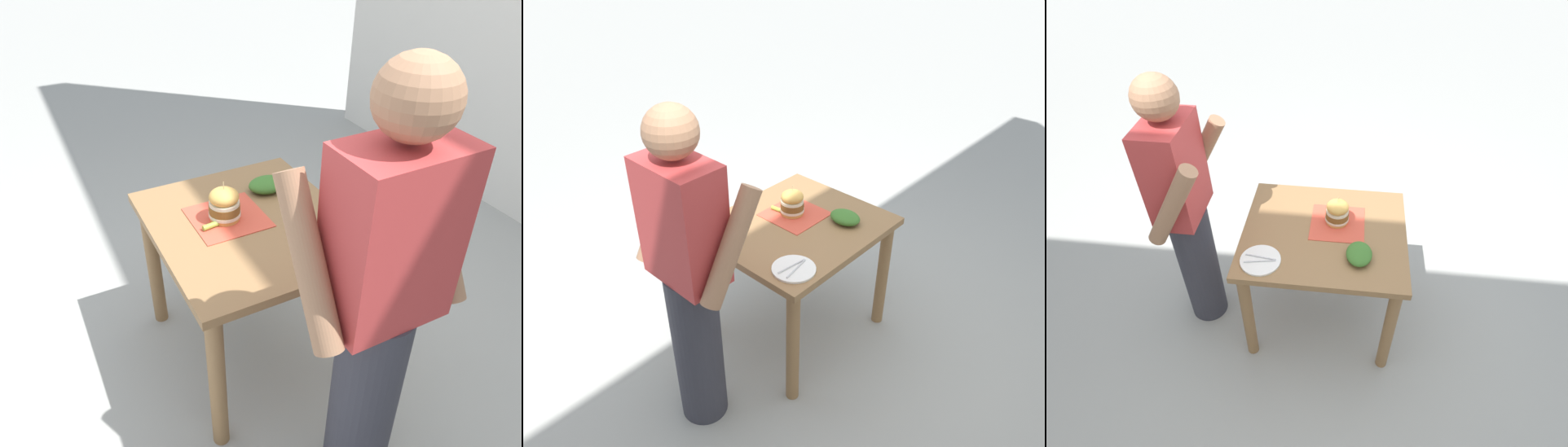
{
  "view_description": "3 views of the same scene",
  "coord_description": "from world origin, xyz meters",
  "views": [
    {
      "loc": [
        0.79,
        1.64,
        2.0
      ],
      "look_at": [
        0.0,
        0.1,
        0.83
      ],
      "focal_mm": 35.0,
      "sensor_mm": 36.0,
      "label": 1
    },
    {
      "loc": [
        -1.58,
        1.8,
        2.31
      ],
      "look_at": [
        0.0,
        0.1,
        0.83
      ],
      "focal_mm": 35.0,
      "sensor_mm": 36.0,
      "label": 2
    },
    {
      "loc": [
        -1.7,
        -0.1,
        2.4
      ],
      "look_at": [
        0.0,
        0.1,
        0.83
      ],
      "focal_mm": 28.0,
      "sensor_mm": 36.0,
      "label": 3
    }
  ],
  "objects": [
    {
      "name": "pickle_spear",
      "position": [
        0.17,
        -0.03,
        0.79
      ],
      "size": [
        0.08,
        0.03,
        0.02
      ],
      "primitive_type": "cylinder",
      "rotation": [
        0.0,
        1.57,
        0.14
      ],
      "color": "#8EA83D",
      "rests_on": "serving_paper"
    },
    {
      "name": "serving_paper",
      "position": [
        0.07,
        -0.07,
        0.78
      ],
      "size": [
        0.32,
        0.32,
        0.0
      ],
      "primitive_type": "cube",
      "rotation": [
        0.0,
        0.0,
        -0.0
      ],
      "color": "#D64C38",
      "rests_on": "patio_table"
    },
    {
      "name": "side_plate_with_forks",
      "position": [
        -0.27,
        0.32,
        0.78
      ],
      "size": [
        0.22,
        0.22,
        0.02
      ],
      "color": "white",
      "rests_on": "patio_table"
    },
    {
      "name": "sandwich",
      "position": [
        0.09,
        -0.07,
        0.85
      ],
      "size": [
        0.14,
        0.14,
        0.18
      ],
      "color": "gold",
      "rests_on": "serving_paper"
    },
    {
      "name": "patio_table",
      "position": [
        0.0,
        0.0,
        0.63
      ],
      "size": [
        0.82,
        0.94,
        0.78
      ],
      "color": "olive",
      "rests_on": "ground"
    },
    {
      "name": "ground_plane",
      "position": [
        0.0,
        0.0,
        0.0
      ],
      "size": [
        80.0,
        80.0,
        0.0
      ],
      "primitive_type": "plane",
      "color": "#9E9E99"
    },
    {
      "name": "diner_across_table",
      "position": [
        -0.06,
        0.78,
        0.88
      ],
      "size": [
        0.55,
        0.35,
        1.69
      ],
      "color": "#33333D",
      "rests_on": "ground"
    },
    {
      "name": "side_salad",
      "position": [
        -0.19,
        -0.2,
        0.81
      ],
      "size": [
        0.18,
        0.14,
        0.06
      ],
      "primitive_type": "ellipsoid",
      "color": "#386B28",
      "rests_on": "patio_table"
    }
  ]
}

